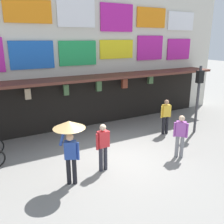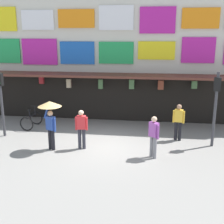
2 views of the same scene
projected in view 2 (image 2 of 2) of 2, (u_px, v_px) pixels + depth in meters
The scene contains 9 objects.
ground_plane at pixel (105, 146), 12.87m from camera, with size 80.00×80.00×0.00m, color gray.
shopfront at pixel (117, 47), 16.21m from camera, with size 18.00×2.60×8.00m.
traffic_light_near at pixel (0, 92), 13.56m from camera, with size 0.28×0.33×3.20m.
traffic_light_far at pixel (216, 98), 12.33m from camera, with size 0.31×0.34×3.20m.
bicycle_parked at pixel (32, 120), 15.26m from camera, with size 0.78×1.20×1.05m.
pedestrian_in_yellow at pixel (178, 120), 13.30m from camera, with size 0.52×0.29×1.68m.
pedestrian_in_purple at pixel (81, 127), 12.32m from camera, with size 0.53×0.25×1.68m.
pedestrian_in_blue at pixel (154, 135), 11.42m from camera, with size 0.41×0.41×1.68m.
pedestrian_with_umbrella at pixel (50, 112), 12.05m from camera, with size 0.96×0.96×2.08m.
Camera 2 is at (1.96, -11.89, 4.75)m, focal length 47.61 mm.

